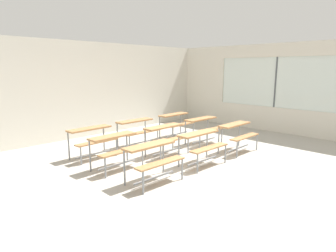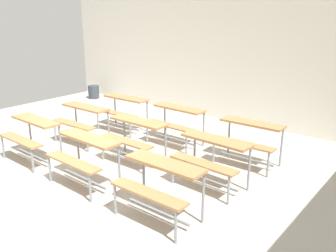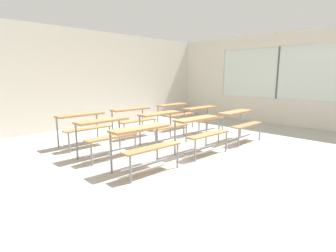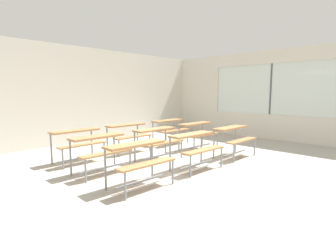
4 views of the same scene
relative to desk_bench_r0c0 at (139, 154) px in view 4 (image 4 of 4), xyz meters
The scene contains 12 objects.
ground 1.24m from the desk_bench_r0c0, ahead, with size 10.00×9.00×0.05m, color #ADA89E.
wall_back 4.66m from the desk_bench_r0c0, 76.24° to the left, with size 10.00×0.12×3.00m, color silver.
wall_right 6.15m from the desk_bench_r0c0, ahead, with size 0.12×9.00×3.00m.
desk_bench_r0c0 is the anchor object (origin of this frame).
desk_bench_r0c1 1.48m from the desk_bench_r0c0, ahead, with size 1.11×0.62×0.74m.
desk_bench_r0c2 2.98m from the desk_bench_r0c0, ahead, with size 1.10×0.59×0.74m.
desk_bench_r1c0 1.15m from the desk_bench_r0c0, 92.55° to the left, with size 1.11×0.61×0.74m.
desk_bench_r1c1 1.82m from the desk_bench_r0c0, 36.84° to the left, with size 1.10×0.59×0.74m.
desk_bench_r1c2 3.22m from the desk_bench_r0c0, 20.39° to the left, with size 1.12×0.63×0.74m.
desk_bench_r2c0 2.22m from the desk_bench_r0c0, 89.72° to the left, with size 1.11×0.61×0.74m.
desk_bench_r2c1 2.70m from the desk_bench_r0c0, 57.07° to the left, with size 1.11×0.61×0.74m.
desk_bench_r2c2 3.79m from the desk_bench_r0c0, 36.31° to the left, with size 1.12×0.62×0.74m.
Camera 4 is at (-3.80, -3.30, 1.60)m, focal length 28.00 mm.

